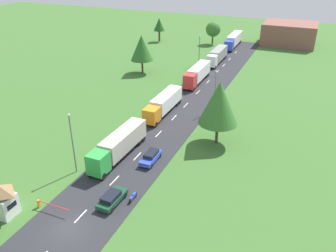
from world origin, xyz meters
TOP-DOWN VIEW (x-y plane):
  - ground_plane at (0.00, 0.00)m, footprint 280.00×280.00m
  - road at (0.00, 24.50)m, footprint 10.00×140.00m
  - lane_marking_centre at (0.00, 20.59)m, footprint 0.16×121.19m
  - truck_lead at (-2.41, 15.44)m, footprint 2.76×12.95m
  - truck_second at (-2.56, 32.25)m, footprint 2.56×12.77m
  - truck_third at (-2.25, 50.84)m, footprint 2.59×12.75m
  - truck_fourth at (-2.29, 67.76)m, footprint 2.55×12.32m
  - truck_fifth at (-2.34, 86.54)m, footprint 2.69×14.38m
  - car_lead at (2.18, 5.71)m, footprint 2.03×4.53m
  - car_second at (2.46, 16.12)m, footprint 1.79×4.52m
  - motorcycle_courier at (4.24, 7.26)m, footprint 0.28×1.94m
  - guard_booth at (-8.52, -0.81)m, footprint 3.42×2.65m
  - barrier_gate at (-4.80, 1.69)m, footprint 4.64×0.28m
  - person_lead at (-10.43, 1.09)m, footprint 0.38×0.22m
  - lamppost_lead at (-6.03, 9.74)m, footprint 0.36×0.36m
  - lamppost_second at (5.86, 36.96)m, footprint 0.36×0.36m
  - lamppost_third at (-6.35, 64.36)m, footprint 0.36×0.36m
  - tree_oak at (-26.77, 83.98)m, footprint 3.64×3.64m
  - tree_maple at (-9.49, 87.58)m, footprint 4.69×4.69m
  - tree_elm at (9.71, 25.28)m, footprint 6.19×6.19m
  - tree_ash at (-17.08, 52.23)m, footprint 5.52×5.52m
  - distant_building at (13.19, 96.90)m, footprint 16.31×13.31m

SIDE VIEW (x-z plane):
  - ground_plane at x=0.00m, z-range 0.00..0.00m
  - road at x=0.00m, z-range 0.00..0.06m
  - lane_marking_centre at x=0.00m, z-range 0.06..0.07m
  - motorcycle_courier at x=4.24m, z-range 0.09..1.00m
  - barrier_gate at x=-4.80m, z-range 0.17..1.22m
  - car_lead at x=2.18m, z-range 0.10..1.55m
  - person_lead at x=-10.43m, z-range 0.03..1.64m
  - car_second at x=2.46m, z-range 0.09..1.58m
  - truck_second at x=-2.56m, z-range 0.32..3.76m
  - truck_fourth at x=-2.29m, z-range 0.33..3.92m
  - guard_booth at x=-8.52m, z-range 0.06..4.20m
  - truck_lead at x=-2.41m, z-range 0.34..3.95m
  - truck_third at x=-2.25m, z-range 0.35..3.99m
  - truck_fifth at x=-2.34m, z-range 0.32..4.11m
  - distant_building at x=13.19m, z-range 0.00..6.77m
  - lamppost_third at x=-6.35m, z-range 0.47..8.36m
  - lamppost_second at x=5.86m, z-range 0.48..8.63m
  - tree_maple at x=-9.49m, z-range 1.15..8.19m
  - lamppost_lead at x=-6.03m, z-range 0.48..9.41m
  - tree_oak at x=-26.77m, z-range 1.69..9.24m
  - tree_ash at x=-17.08m, z-range 1.63..11.00m
  - tree_elm at x=9.71m, z-range 1.77..12.15m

